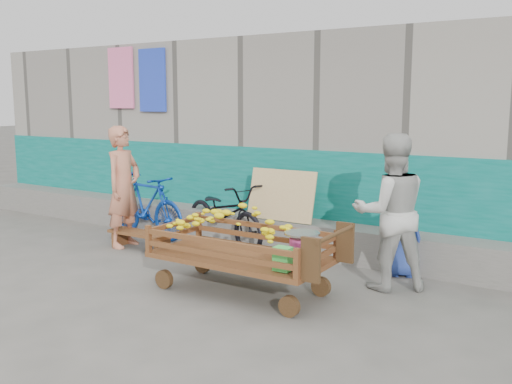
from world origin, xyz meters
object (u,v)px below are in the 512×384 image
Objects in this scene: child at (404,240)px; bench at (141,236)px; banana_cart at (238,238)px; vendor_man at (124,187)px; woman at (390,212)px; bicycle_dark at (224,215)px; bicycle_blue at (146,205)px.

bench is at bearing -8.17° from child.
bench is 1.12× the size of child.
child reaches higher than banana_cart.
woman is at bearing -93.13° from vendor_man.
woman reaches higher than child.
bicycle_dark is 1.08× the size of bicycle_blue.
child is (3.52, 0.74, 0.26)m from bench.
woman is at bearing 3.85° from bench.
vendor_man is at bearing -33.27° from woman.
bench is 0.83m from bicycle_blue.
vendor_man is at bearing 140.62° from bicycle_dark.
child is at bearing -80.01° from bicycle_blue.
vendor_man and woman have the same top height.
woman is (1.34, 1.01, 0.26)m from banana_cart.
vendor_man is (-2.50, 0.80, 0.26)m from banana_cart.
bench is (-2.18, 0.77, -0.42)m from banana_cart.
bicycle_dark is (-2.61, 0.01, 0.02)m from child.
bench is at bearing -32.58° from woman.
woman is 1.93× the size of child.
bicycle_blue reaches higher than bench.
vendor_man is 3.93m from child.
woman is 4.01m from bicycle_blue.
bench is at bearing -100.73° from vendor_man.
vendor_man reaches higher than child.
child reaches higher than bench.
woman is at bearing 69.90° from child.
child is at bearing 48.51° from banana_cart.
bicycle_blue is (-1.37, -0.14, 0.03)m from bicycle_dark.
bicycle_dark reaches higher than banana_cart.
vendor_man reaches higher than banana_cart.
bicycle_blue reaches higher than banana_cart.
bench is 0.58× the size of woman.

